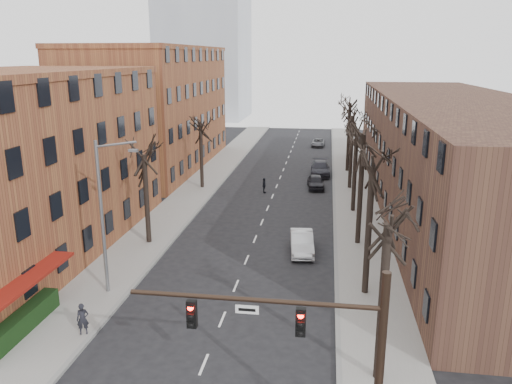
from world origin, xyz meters
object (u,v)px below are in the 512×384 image
at_px(parked_car_mid, 320,169).
at_px(pedestrian_a, 83,319).
at_px(silver_sedan, 302,242).
at_px(parked_car_near, 316,182).

distance_m(parked_car_mid, pedestrian_a, 37.96).
bearing_deg(parked_car_mid, pedestrian_a, -108.17).
bearing_deg(silver_sedan, parked_car_mid, 82.22).
bearing_deg(parked_car_near, pedestrian_a, -115.07).
distance_m(parked_car_near, pedestrian_a, 32.08).
bearing_deg(pedestrian_a, parked_car_near, 46.74).
distance_m(silver_sedan, pedestrian_a, 16.03).
distance_m(parked_car_near, parked_car_mid, 6.08).
relative_size(silver_sedan, parked_car_mid, 0.83).
relative_size(parked_car_near, pedestrian_a, 2.52).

